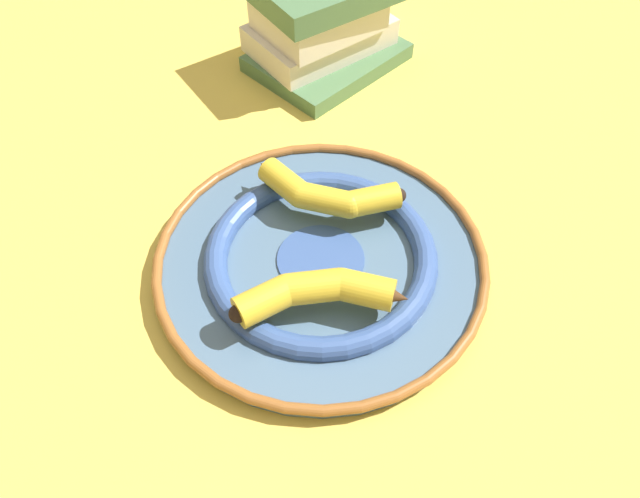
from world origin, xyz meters
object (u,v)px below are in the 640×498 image
decorative_bowl (320,261)px  banana_a (318,292)px  banana_b (325,194)px  book_stack (325,22)px

decorative_bowl → banana_a: banana_a is taller
decorative_bowl → banana_a: size_ratio=2.47×
banana_a → banana_b: (0.07, -0.12, -0.00)m
banana_a → book_stack: bearing=-98.8°
banana_a → banana_b: banana_a is taller
decorative_bowl → banana_b: 0.08m
banana_a → book_stack: 0.46m
decorative_bowl → banana_b: size_ratio=2.09×
book_stack → decorative_bowl: bearing=-125.7°
banana_b → book_stack: bearing=105.7°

